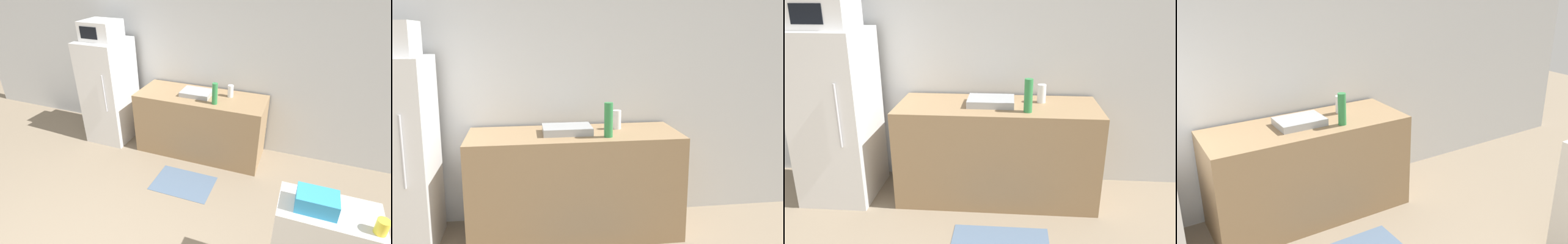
{
  "view_description": "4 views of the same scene",
  "coord_description": "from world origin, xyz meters",
  "views": [
    {
      "loc": [
        1.56,
        -0.75,
        2.5
      ],
      "look_at": [
        0.55,
        1.88,
        0.97
      ],
      "focal_mm": 28.0,
      "sensor_mm": 36.0,
      "label": 1
    },
    {
      "loc": [
        -0.12,
        -0.69,
        1.68
      ],
      "look_at": [
        0.27,
        1.88,
        1.15
      ],
      "focal_mm": 40.0,
      "sensor_mm": 36.0,
      "label": 2
    },
    {
      "loc": [
        0.39,
        -0.37,
        1.83
      ],
      "look_at": [
        0.18,
        2.25,
        0.9
      ],
      "focal_mm": 35.0,
      "sensor_mm": 36.0,
      "label": 3
    },
    {
      "loc": [
        -1.08,
        -0.47,
        2.15
      ],
      "look_at": [
        0.58,
        2.18,
        1.02
      ],
      "focal_mm": 40.0,
      "sensor_mm": 36.0,
      "label": 4
    }
  ],
  "objects": [
    {
      "name": "refrigerator",
      "position": [
        -1.13,
        2.72,
        0.76
      ],
      "size": [
        0.61,
        0.69,
        1.51
      ],
      "color": "silver",
      "rests_on": "ground_plane"
    },
    {
      "name": "sink_basin",
      "position": [
        0.23,
        2.78,
        0.9
      ],
      "size": [
        0.4,
        0.29,
        0.06
      ],
      "primitive_type": "cube",
      "color": "#9EA3A8",
      "rests_on": "counter"
    },
    {
      "name": "microwave",
      "position": [
        -1.13,
        2.72,
        1.64
      ],
      "size": [
        0.47,
        0.42,
        0.26
      ],
      "color": "white",
      "rests_on": "refrigerator"
    },
    {
      "name": "counter",
      "position": [
        0.29,
        2.78,
        0.44
      ],
      "size": [
        1.74,
        0.66,
        0.87
      ],
      "primitive_type": "cube",
      "color": "#937551",
      "rests_on": "ground_plane"
    },
    {
      "name": "bottle_short",
      "position": [
        0.67,
        2.88,
        0.95
      ],
      "size": [
        0.07,
        0.07,
        0.16
      ],
      "primitive_type": "cylinder",
      "color": "silver",
      "rests_on": "counter"
    },
    {
      "name": "wall_back",
      "position": [
        0.0,
        3.17,
        1.3
      ],
      "size": [
        8.0,
        0.06,
        2.6
      ],
      "primitive_type": "cube",
      "color": "silver",
      "rests_on": "ground_plane"
    },
    {
      "name": "bottle_tall",
      "position": [
        0.54,
        2.6,
        1.01
      ],
      "size": [
        0.07,
        0.07,
        0.28
      ],
      "primitive_type": "cylinder",
      "color": "#2D7F42",
      "rests_on": "counter"
    }
  ]
}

